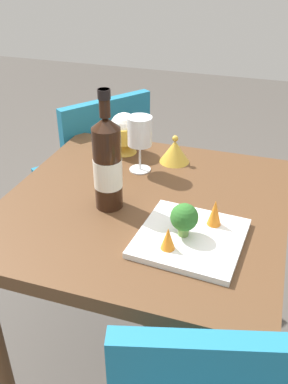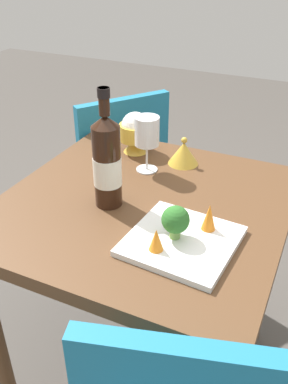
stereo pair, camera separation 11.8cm
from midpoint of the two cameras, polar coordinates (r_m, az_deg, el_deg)
The scene contains 11 objects.
ground_plane at distance 1.72m, azimuth -2.14°, elevation -22.85°, with size 8.00×8.00×0.00m, color #4C4742.
dining_table at distance 1.26m, azimuth -2.70°, elevation -5.30°, with size 0.78×0.78×0.75m.
chair_near_window at distance 1.87m, azimuth -7.78°, elevation 3.44°, with size 0.56×0.56×0.85m.
wine_bottle at distance 1.12m, azimuth -7.95°, elevation 3.71°, with size 0.08×0.08×0.33m.
wine_glass at distance 1.30m, azimuth -3.19°, elevation 7.90°, with size 0.08×0.08×0.18m.
rice_bowl at distance 1.45m, azimuth -5.03°, elevation 7.95°, with size 0.11×0.11×0.14m.
rice_bowl_lid at distance 1.39m, azimuth 1.73°, elevation 5.45°, with size 0.10×0.10×0.09m.
serving_plate at distance 1.04m, azimuth 3.02°, elevation -6.30°, with size 0.27×0.27×0.02m.
broccoli_floret at distance 1.01m, azimuth 2.10°, elevation -3.61°, with size 0.07×0.07×0.09m.
carrot_garnish_left at distance 0.98m, azimuth -0.22°, elevation -6.37°, with size 0.03×0.03×0.06m.
carrot_garnish_right at distance 1.06m, azimuth 6.37°, elevation -2.87°, with size 0.04×0.04×0.07m.
Camera 1 is at (-0.96, -0.32, 1.39)m, focal length 39.71 mm.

